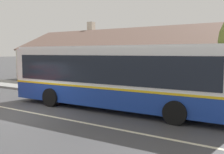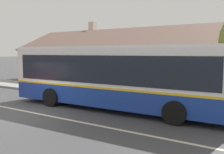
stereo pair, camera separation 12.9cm
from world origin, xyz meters
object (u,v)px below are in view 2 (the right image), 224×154
at_px(transit_bus, 113,75).
at_px(bench_down_street, 101,87).
at_px(bike_rack, 38,80).
at_px(bench_by_building, 63,83).

relative_size(transit_bus, bench_down_street, 7.94).
bearing_deg(bike_rack, bench_down_street, 0.44).
height_order(bench_by_building, bike_rack, bench_by_building).
bearing_deg(bench_by_building, bench_down_street, -2.56).
distance_m(bench_down_street, bike_rack, 6.36).
xyz_separation_m(bench_down_street, bike_rack, (-6.36, -0.05, 0.13)).
bearing_deg(bench_down_street, bench_by_building, 177.44).
bearing_deg(transit_bus, bench_by_building, 154.80).
bearing_deg(bench_down_street, bike_rack, -179.56).
bearing_deg(bench_by_building, bike_rack, -175.26).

